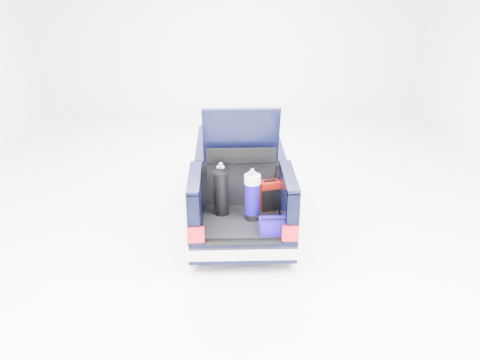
{
  "coord_description": "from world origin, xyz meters",
  "views": [
    {
      "loc": [
        -0.27,
        -9.06,
        4.73
      ],
      "look_at": [
        0.0,
        -0.5,
        0.91
      ],
      "focal_mm": 38.0,
      "sensor_mm": 36.0,
      "label": 1
    }
  ],
  "objects_px": {
    "car": "(239,178)",
    "blue_golf_bag": "(252,197)",
    "blue_duffel": "(274,226)",
    "black_golf_bag": "(221,192)",
    "red_suitcase": "(270,196)"
  },
  "relations": [
    {
      "from": "car",
      "to": "blue_golf_bag",
      "type": "xyz_separation_m",
      "value": [
        0.18,
        -1.52,
        0.34
      ]
    },
    {
      "from": "blue_duffel",
      "to": "black_golf_bag",
      "type": "bearing_deg",
      "value": 141.94
    },
    {
      "from": "car",
      "to": "blue_duffel",
      "type": "xyz_separation_m",
      "value": [
        0.5,
        -2.01,
        0.04
      ]
    },
    {
      "from": "blue_duffel",
      "to": "car",
      "type": "bearing_deg",
      "value": 103.23
    },
    {
      "from": "car",
      "to": "blue_golf_bag",
      "type": "relative_size",
      "value": 5.13
    },
    {
      "from": "car",
      "to": "black_golf_bag",
      "type": "bearing_deg",
      "value": -104.12
    },
    {
      "from": "black_golf_bag",
      "to": "red_suitcase",
      "type": "bearing_deg",
      "value": 18.51
    },
    {
      "from": "blue_golf_bag",
      "to": "red_suitcase",
      "type": "bearing_deg",
      "value": 21.95
    },
    {
      "from": "red_suitcase",
      "to": "blue_duffel",
      "type": "relative_size",
      "value": 1.2
    },
    {
      "from": "black_golf_bag",
      "to": "car",
      "type": "bearing_deg",
      "value": 82.93
    },
    {
      "from": "red_suitcase",
      "to": "black_golf_bag",
      "type": "xyz_separation_m",
      "value": [
        -0.84,
        -0.17,
        0.16
      ]
    },
    {
      "from": "car",
      "to": "blue_duffel",
      "type": "bearing_deg",
      "value": -76.01
    },
    {
      "from": "car",
      "to": "black_golf_bag",
      "type": "distance_m",
      "value": 1.45
    },
    {
      "from": "car",
      "to": "red_suitcase",
      "type": "relative_size",
      "value": 8.25
    },
    {
      "from": "car",
      "to": "black_golf_bag",
      "type": "relative_size",
      "value": 4.93
    }
  ]
}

